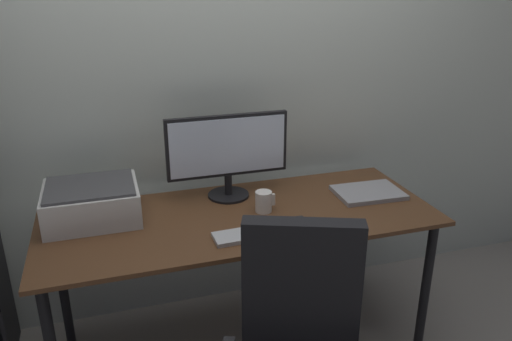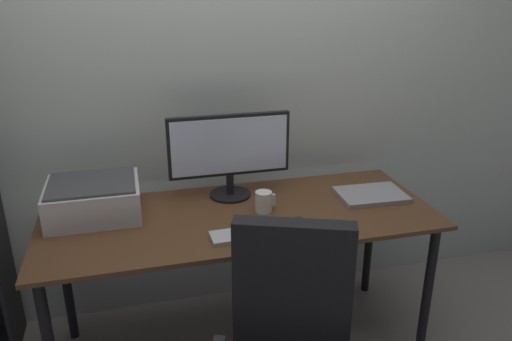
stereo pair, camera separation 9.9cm
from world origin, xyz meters
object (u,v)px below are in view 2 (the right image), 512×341
Objects in this scene: printer at (94,199)px; keyboard at (246,234)px; desk at (240,229)px; laptop at (371,195)px; monitor at (229,150)px; coffee_mug at (264,202)px; mouse at (298,225)px.

keyboard is at bearing -30.83° from printer.
desk is 5.52× the size of laptop.
monitor is 0.31m from coffee_mug.
laptop is at bearing -5.69° from printer.
coffee_mug is (0.11, -0.21, -0.19)m from monitor.
printer is (-0.63, 0.15, 0.16)m from desk.
coffee_mug is at bearing -11.86° from printer.
coffee_mug is 0.24× the size of printer.
desk is 0.67m from printer.
monitor is at bearing 118.02° from mouse.
keyboard is at bearing -158.93° from laptop.
monitor is 1.82× the size of laptop.
monitor is at bearing 5.23° from printer.
coffee_mug is (0.14, 0.21, 0.04)m from keyboard.
laptop is (0.66, 0.02, 0.09)m from desk.
keyboard is 0.71m from printer.
printer is (-0.74, 0.16, 0.03)m from coffee_mug.
mouse is (0.21, -0.20, 0.09)m from desk.
laptop is 1.30m from printer.
mouse is at bearing 0.19° from keyboard.
desk is 18.38× the size of mouse.
laptop is (0.45, 0.22, -0.01)m from mouse.
keyboard is 0.72× the size of printer.
printer reaches higher than keyboard.
printer is at bearing 166.37° from desk.
mouse is at bearing -151.32° from laptop.
monitor is at bearing 89.99° from desk.
keyboard is at bearing -176.72° from mouse.
laptop is at bearing 2.84° from coffee_mug.
laptop is at bearing 27.51° from mouse.
monitor reaches higher than coffee_mug.
keyboard is 0.25m from coffee_mug.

